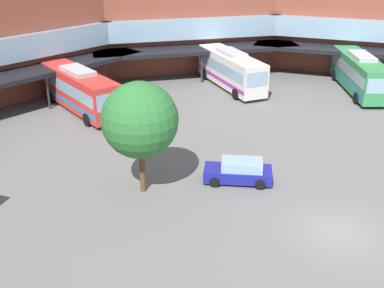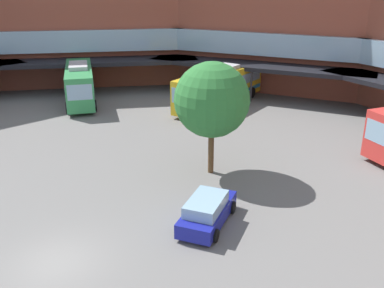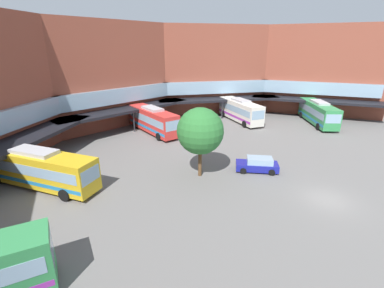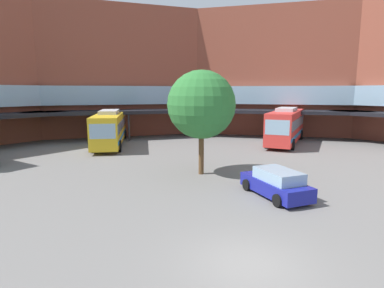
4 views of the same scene
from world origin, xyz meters
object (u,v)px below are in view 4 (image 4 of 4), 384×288
Objects in this scene: parked_car at (276,183)px; plaza_tree at (201,105)px; bus_5 at (286,126)px; bus_2 at (110,127)px.

plaza_tree is (-3.77, 5.00, 4.06)m from parked_car.
bus_5 is 2.35× the size of parked_car.
parked_car is 0.67× the size of plaza_tree.
bus_5 reaches higher than bus_2.
bus_2 is 21.73m from parked_car.
bus_5 is 18.90m from parked_car.
parked_car is (12.74, -17.57, -1.15)m from bus_2.
parked_car is at bearing 6.80° from bus_5.
parked_car is (-6.31, -17.77, -1.26)m from bus_5.
bus_2 reaches higher than parked_car.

